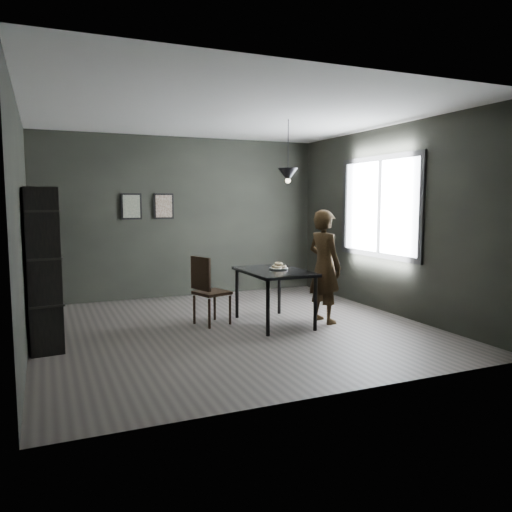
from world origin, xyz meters
name	(u,v)px	position (x,y,z in m)	size (l,w,h in m)	color
ground	(233,328)	(0.00, 0.00, 0.00)	(5.00, 5.00, 0.00)	#373330
back_wall	(183,218)	(0.00, 2.50, 1.40)	(5.00, 0.10, 2.80)	black
ceiling	(232,114)	(0.00, 0.00, 2.80)	(5.00, 5.00, 0.02)	silver
window_assembly	(379,207)	(2.47, 0.20, 1.60)	(0.04, 1.96, 1.56)	white
cafe_table	(274,276)	(0.60, 0.00, 0.67)	(0.80, 1.20, 0.75)	black
white_plate	(279,269)	(0.69, 0.05, 0.76)	(0.23, 0.23, 0.01)	white
donut_pile	(279,266)	(0.69, 0.05, 0.79)	(0.20, 0.21, 0.09)	beige
woman	(324,266)	(1.29, -0.17, 0.79)	(0.57, 0.38, 1.57)	black
wood_chair	(207,286)	(-0.27, 0.30, 0.54)	(0.52, 0.52, 0.95)	black
shelf_unit	(42,270)	(-2.32, -0.05, 0.92)	(0.35, 0.61, 1.84)	black
pendant_lamp	(288,175)	(0.85, 0.10, 2.05)	(0.28, 0.28, 0.86)	black
framed_print_left	(131,206)	(-0.90, 2.47, 1.60)	(0.34, 0.04, 0.44)	black
framed_print_right	(164,206)	(-0.35, 2.47, 1.60)	(0.34, 0.04, 0.44)	black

